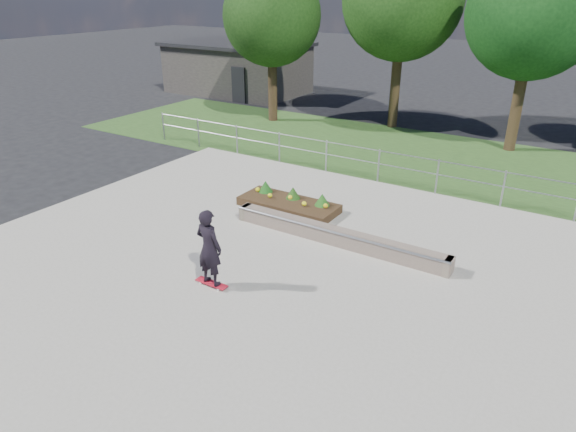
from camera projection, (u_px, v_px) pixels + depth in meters
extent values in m
plane|color=black|center=(246.00, 281.00, 11.74)|extent=(120.00, 120.00, 0.00)
cube|color=#26451B|center=(413.00, 157.00, 20.20)|extent=(30.00, 8.00, 0.02)
cube|color=gray|center=(245.00, 279.00, 11.72)|extent=(15.00, 15.00, 0.06)
cylinder|color=gray|center=(163.00, 126.00, 22.15)|extent=(0.06, 0.06, 1.20)
cylinder|color=gray|center=(199.00, 133.00, 21.17)|extent=(0.06, 0.06, 1.20)
cylinder|color=gray|center=(237.00, 140.00, 20.20)|extent=(0.06, 0.06, 1.20)
cylinder|color=gray|center=(279.00, 148.00, 19.22)|extent=(0.06, 0.06, 1.20)
cylinder|color=#93959B|center=(326.00, 157.00, 18.24)|extent=(0.06, 0.06, 1.20)
cylinder|color=#919499|center=(378.00, 167.00, 17.26)|extent=(0.06, 0.06, 1.20)
cylinder|color=gray|center=(437.00, 177.00, 16.28)|extent=(0.06, 0.06, 1.20)
cylinder|color=#919499|center=(503.00, 190.00, 15.30)|extent=(0.06, 0.06, 1.20)
cylinder|color=gray|center=(380.00, 151.00, 17.03)|extent=(20.00, 0.04, 0.04)
cylinder|color=#979AA0|center=(379.00, 164.00, 17.22)|extent=(20.00, 0.04, 0.04)
cube|color=#2E2B29|center=(238.00, 69.00, 31.86)|extent=(8.00, 5.00, 2.80)
cube|color=black|center=(237.00, 44.00, 31.24)|extent=(8.40, 5.40, 0.20)
cube|color=black|center=(239.00, 85.00, 29.08)|extent=(0.90, 0.10, 2.00)
cylinder|color=black|center=(273.00, 91.00, 25.05)|extent=(0.44, 0.44, 2.93)
sphere|color=black|center=(272.00, 16.00, 23.65)|extent=(4.55, 4.55, 4.55)
cylinder|color=#2E2012|center=(395.00, 91.00, 23.81)|extent=(0.44, 0.44, 3.38)
cylinder|color=#302013|center=(516.00, 112.00, 20.39)|extent=(0.44, 0.44, 3.15)
sphere|color=black|center=(534.00, 13.00, 18.88)|extent=(4.90, 4.90, 4.90)
cube|color=brown|center=(336.00, 236.00, 13.22)|extent=(6.00, 0.40, 0.40)
cylinder|color=gray|center=(333.00, 232.00, 12.99)|extent=(6.00, 0.06, 0.06)
cube|color=brown|center=(246.00, 212.00, 14.64)|extent=(0.15, 0.42, 0.40)
cube|color=#67594B|center=(448.00, 266.00, 11.81)|extent=(0.15, 0.42, 0.40)
cube|color=black|center=(289.00, 205.00, 15.31)|extent=(3.00, 1.20, 0.25)
sphere|color=yellow|center=(258.00, 190.00, 15.89)|extent=(0.14, 0.14, 0.14)
sphere|color=yellow|center=(270.00, 195.00, 15.45)|extent=(0.14, 0.14, 0.14)
sphere|color=yellow|center=(290.00, 197.00, 15.31)|extent=(0.14, 0.14, 0.14)
sphere|color=yellow|center=(304.00, 204.00, 14.86)|extent=(0.14, 0.14, 0.14)
sphere|color=yellow|center=(326.00, 206.00, 14.72)|extent=(0.14, 0.14, 0.14)
cone|color=#144614|center=(266.00, 186.00, 15.87)|extent=(0.44, 0.44, 0.36)
cone|color=#1A3F12|center=(293.00, 193.00, 15.38)|extent=(0.44, 0.44, 0.36)
cone|color=#194814|center=(322.00, 199.00, 14.89)|extent=(0.44, 0.44, 0.36)
cylinder|color=white|center=(200.00, 283.00, 11.47)|extent=(0.05, 0.03, 0.05)
cylinder|color=silver|center=(205.00, 280.00, 11.61)|extent=(0.05, 0.03, 0.05)
cylinder|color=white|center=(218.00, 290.00, 11.21)|extent=(0.05, 0.03, 0.05)
cylinder|color=silver|center=(223.00, 286.00, 11.35)|extent=(0.05, 0.03, 0.05)
cylinder|color=gray|center=(203.00, 280.00, 11.53)|extent=(0.02, 0.18, 0.02)
cylinder|color=#98989D|center=(221.00, 287.00, 11.27)|extent=(0.02, 0.18, 0.02)
cube|color=#AB1525|center=(212.00, 283.00, 11.39)|extent=(0.80, 0.21, 0.02)
imported|color=black|center=(209.00, 247.00, 11.03)|extent=(0.65, 0.44, 1.76)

